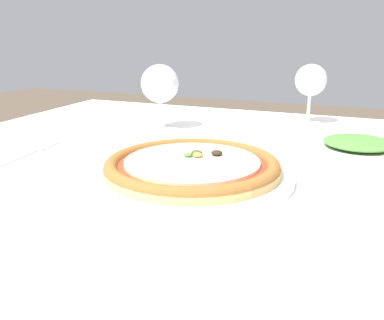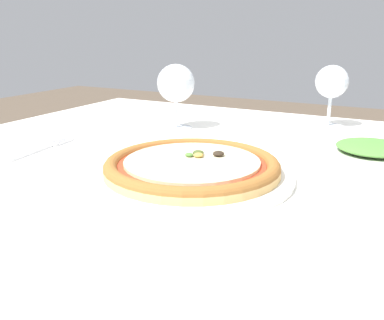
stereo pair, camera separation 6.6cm
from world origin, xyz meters
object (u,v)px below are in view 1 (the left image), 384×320
object	(u,v)px
dining_table	(256,208)
pizza_plate	(192,168)
wine_glass_far_right	(160,85)
fork	(29,152)
side_plate	(358,147)
wine_glass_far_left	(311,82)

from	to	relation	value
dining_table	pizza_plate	xyz separation A→B (m)	(-0.08, -0.10, 0.10)
pizza_plate	wine_glass_far_right	world-z (taller)	wine_glass_far_right
pizza_plate	fork	bearing A→B (deg)	177.62
wine_glass_far_right	side_plate	bearing A→B (deg)	-4.91
side_plate	fork	bearing A→B (deg)	-157.24
wine_glass_far_right	side_plate	distance (m)	0.44
fork	wine_glass_far_left	bearing A→B (deg)	45.81
dining_table	fork	world-z (taller)	fork
wine_glass_far_left	pizza_plate	bearing A→B (deg)	-103.61
wine_glass_far_left	side_plate	distance (m)	0.27
wine_glass_far_right	side_plate	world-z (taller)	wine_glass_far_right
side_plate	wine_glass_far_left	bearing A→B (deg)	118.40
wine_glass_far_left	fork	bearing A→B (deg)	-134.19
pizza_plate	wine_glass_far_right	xyz separation A→B (m)	(-0.20, 0.29, 0.09)
fork	side_plate	distance (m)	0.62
wine_glass_far_right	fork	bearing A→B (deg)	-116.87
fork	pizza_plate	bearing A→B (deg)	-2.38
wine_glass_far_left	side_plate	size ratio (longest dim) A/B	0.66
side_plate	dining_table	bearing A→B (deg)	-135.70
side_plate	pizza_plate	bearing A→B (deg)	-132.99
pizza_plate	wine_glass_far_right	size ratio (longest dim) A/B	2.12
dining_table	fork	distance (m)	0.43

